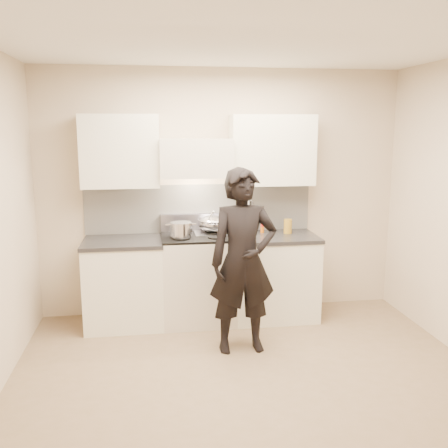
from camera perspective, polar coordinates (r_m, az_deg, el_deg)
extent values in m
plane|color=#826950|center=(4.32, 3.11, -17.62)|extent=(4.00, 4.00, 0.00)
cube|color=#C6B195|center=(5.56, -0.30, 3.58)|extent=(4.00, 0.04, 2.70)
cube|color=#C6B195|center=(2.23, 12.47, -8.03)|extent=(4.00, 0.04, 2.70)
cube|color=silver|center=(3.84, 3.55, 20.31)|extent=(4.00, 3.50, 0.02)
cube|color=silver|center=(5.55, -2.84, 1.82)|extent=(2.50, 0.02, 0.53)
cube|color=#8E8C9F|center=(5.53, -3.31, 0.17)|extent=(0.76, 0.08, 0.20)
cube|color=beige|center=(5.29, -3.25, 7.54)|extent=(0.76, 0.40, 0.40)
cylinder|color=silver|center=(5.13, -3.05, 5.41)|extent=(0.66, 0.02, 0.02)
cube|color=silver|center=(5.46, 5.51, 8.40)|extent=(0.90, 0.33, 0.75)
cube|color=silver|center=(5.31, -11.78, 8.15)|extent=(0.80, 0.33, 0.75)
cube|color=#BCB4A0|center=(5.60, 1.05, 1.04)|extent=(0.08, 0.01, 0.12)
cube|color=beige|center=(5.40, -2.98, -6.33)|extent=(0.76, 0.65, 0.92)
cube|color=black|center=(5.28, -3.03, -1.43)|extent=(0.76, 0.65, 0.02)
cube|color=#B7B7B7|center=(5.41, -1.46, -0.97)|extent=(0.36, 0.34, 0.01)
cylinder|color=silver|center=(5.03, -2.70, -3.84)|extent=(0.62, 0.02, 0.02)
cylinder|color=black|center=(5.12, -4.88, -1.63)|extent=(0.18, 0.18, 0.01)
cylinder|color=black|center=(5.15, -0.88, -1.51)|extent=(0.18, 0.18, 0.01)
cylinder|color=black|center=(5.41, -5.08, -0.95)|extent=(0.18, 0.18, 0.01)
cylinder|color=black|center=(5.44, -1.29, -0.84)|extent=(0.18, 0.18, 0.01)
cube|color=silver|center=(5.54, 5.64, -6.13)|extent=(0.90, 0.65, 0.88)
cube|color=black|center=(5.43, 5.73, -1.48)|extent=(0.92, 0.67, 0.04)
cube|color=silver|center=(5.40, -11.31, -6.77)|extent=(0.80, 0.65, 0.88)
cube|color=black|center=(5.28, -11.49, -2.01)|extent=(0.82, 0.67, 0.04)
ellipsoid|color=silver|center=(5.37, -1.29, 0.04)|extent=(0.32, 0.32, 0.18)
torus|color=silver|center=(5.36, -1.29, 0.48)|extent=(0.34, 0.34, 0.01)
ellipsoid|color=beige|center=(5.37, -1.29, -0.05)|extent=(0.19, 0.19, 0.08)
cylinder|color=white|center=(5.22, -1.63, 0.80)|extent=(0.07, 0.24, 0.17)
cylinder|color=silver|center=(5.15, -4.95, -0.62)|extent=(0.23, 0.23, 0.15)
cube|color=silver|center=(5.14, -6.46, -0.04)|extent=(0.05, 0.03, 0.01)
cube|color=silver|center=(5.15, -3.46, 0.02)|extent=(0.05, 0.03, 0.01)
cylinder|color=#8E8C9F|center=(5.56, 2.96, 0.04)|extent=(0.13, 0.13, 0.19)
cylinder|color=black|center=(5.55, 3.27, 1.00)|extent=(0.02, 0.02, 0.33)
cylinder|color=white|center=(5.57, 3.11, 1.03)|extent=(0.02, 0.02, 0.33)
cylinder|color=#8E8C9F|center=(5.57, 2.87, 1.04)|extent=(0.02, 0.02, 0.33)
cylinder|color=black|center=(5.55, 2.68, 1.01)|extent=(0.02, 0.02, 0.33)
cylinder|color=#8E8C9F|center=(5.53, 2.66, 0.97)|extent=(0.02, 0.02, 0.33)
cylinder|color=white|center=(5.51, 2.82, 0.94)|extent=(0.02, 0.02, 0.33)
cylinder|color=black|center=(5.51, 3.07, 0.93)|extent=(0.02, 0.02, 0.33)
cylinder|color=#8E8C9F|center=(5.53, 3.25, 0.96)|extent=(0.02, 0.02, 0.33)
cylinder|color=#C95808|center=(5.53, 4.39, -0.65)|extent=(0.04, 0.04, 0.07)
cylinder|color=red|center=(5.53, 4.40, -0.19)|extent=(0.04, 0.04, 0.02)
cylinder|color=#A37920|center=(5.52, 7.30, -0.25)|extent=(0.09, 0.09, 0.16)
imported|color=black|center=(4.59, 2.20, -4.28)|extent=(0.65, 0.44, 1.72)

